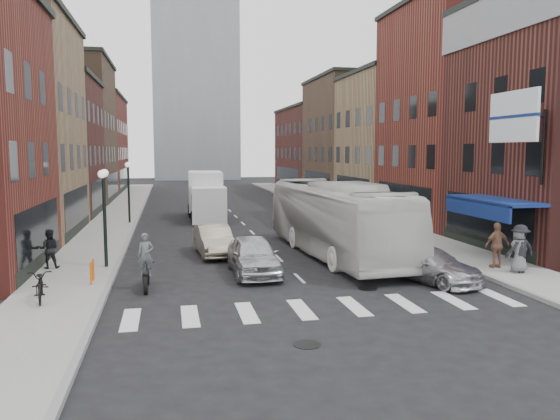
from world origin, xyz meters
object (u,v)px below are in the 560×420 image
(parked_bicycle, at_px, (41,284))
(ped_right_b, at_px, (497,245))
(streetlamp_far, at_px, (128,181))
(box_truck, at_px, (206,196))
(sedan_left_far, at_px, (214,240))
(ped_right_a, at_px, (520,249))
(motorcycle_rider, at_px, (146,263))
(curb_car, at_px, (429,264))
(transit_bus, at_px, (336,219))
(ped_left_solo, at_px, (49,249))
(ped_right_c, at_px, (519,250))
(bike_rack, at_px, (92,271))
(streetlamp_near, at_px, (104,199))
(billboard_sign, at_px, (515,118))
(sedan_left_near, at_px, (253,255))

(parked_bicycle, bearing_deg, ped_right_b, -5.80)
(streetlamp_far, relative_size, box_truck, 0.53)
(sedan_left_far, relative_size, ped_right_a, 2.24)
(sedan_left_far, distance_m, ped_right_b, 12.37)
(motorcycle_rider, bearing_deg, box_truck, 79.26)
(sedan_left_far, height_order, ped_right_b, ped_right_b)
(streetlamp_far, bearing_deg, curb_car, -56.73)
(box_truck, xyz_separation_m, transit_bus, (4.94, -14.83, 0.08))
(ped_right_a, distance_m, ped_right_b, 0.99)
(box_truck, xyz_separation_m, ped_left_solo, (-7.38, -15.78, -0.71))
(ped_right_c, bearing_deg, transit_bus, -52.11)
(transit_bus, relative_size, curb_car, 2.87)
(motorcycle_rider, xyz_separation_m, parked_bicycle, (-3.20, -1.25, -0.28))
(bike_rack, xyz_separation_m, sedan_left_far, (4.79, 5.09, 0.14))
(ped_right_b, bearing_deg, curb_car, 12.46)
(ped_right_a, xyz_separation_m, ped_right_b, (-0.38, 0.91, -0.01))
(transit_bus, xyz_separation_m, curb_car, (1.93, -5.46, -1.10))
(curb_car, relative_size, parked_bicycle, 2.20)
(streetlamp_far, distance_m, ped_right_a, 24.33)
(sedan_left_far, bearing_deg, ped_right_a, -35.51)
(streetlamp_near, distance_m, streetlamp_far, 14.00)
(motorcycle_rider, height_order, ped_right_b, motorcycle_rider)
(billboard_sign, distance_m, sedan_left_near, 11.63)
(transit_bus, xyz_separation_m, sedan_left_far, (-5.54, 1.30, -1.03))
(ped_right_b, bearing_deg, billboard_sign, 168.22)
(billboard_sign, xyz_separation_m, parked_bicycle, (-17.46, -1.33, -5.47))
(sedan_left_near, bearing_deg, transit_bus, 34.61)
(streetlamp_far, xyz_separation_m, transit_bus, (10.13, -12.91, -1.19))
(ped_left_solo, xyz_separation_m, ped_right_a, (18.08, -4.47, 0.14))
(box_truck, distance_m, sedan_left_near, 17.89)
(bike_rack, distance_m, ped_left_solo, 3.49)
(ped_left_solo, bearing_deg, ped_right_a, 164.27)
(streetlamp_near, distance_m, bike_rack, 3.59)
(transit_bus, bearing_deg, parked_bicycle, -156.33)
(bike_rack, bearing_deg, billboard_sign, -2.83)
(transit_bus, xyz_separation_m, ped_right_a, (5.76, -5.42, -0.64))
(streetlamp_far, relative_size, transit_bus, 0.33)
(motorcycle_rider, xyz_separation_m, sedan_left_far, (2.86, 5.97, -0.25))
(parked_bicycle, bearing_deg, streetlamp_far, 74.98)
(box_truck, relative_size, motorcycle_rider, 3.84)
(sedan_left_near, xyz_separation_m, ped_right_a, (10.09, -2.38, 0.33))
(motorcycle_rider, height_order, ped_right_a, ped_right_a)
(billboard_sign, height_order, ped_right_a, billboard_sign)
(parked_bicycle, bearing_deg, ped_left_solo, 87.77)
(ped_right_a, height_order, ped_right_b, ped_right_a)
(streetlamp_far, xyz_separation_m, sedan_left_near, (5.79, -15.95, -2.16))
(sedan_left_near, relative_size, sedan_left_far, 1.06)
(transit_bus, relative_size, ped_left_solo, 7.82)
(transit_bus, height_order, parked_bicycle, transit_bus)
(motorcycle_rider, height_order, sedan_left_far, motorcycle_rider)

